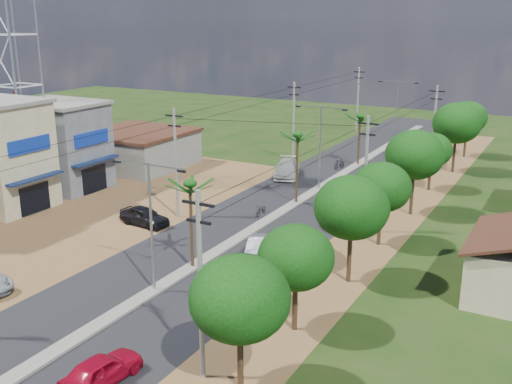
{
  "coord_description": "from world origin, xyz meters",
  "views": [
    {
      "loc": [
        21.21,
        -25.8,
        16.02
      ],
      "look_at": [
        0.01,
        12.62,
        3.0
      ],
      "focal_mm": 42.0,
      "sensor_mm": 36.0,
      "label": 1
    }
  ],
  "objects_px": {
    "car_red_near": "(102,370)",
    "car_silver_mid": "(261,246)",
    "car_white_far": "(287,169)",
    "car_parked_dark": "(144,216)"
  },
  "relations": [
    {
      "from": "car_red_near",
      "to": "car_silver_mid",
      "type": "distance_m",
      "value": 16.66
    },
    {
      "from": "car_white_far",
      "to": "car_parked_dark",
      "type": "distance_m",
      "value": 19.1
    },
    {
      "from": "car_silver_mid",
      "to": "car_parked_dark",
      "type": "height_order",
      "value": "car_parked_dark"
    },
    {
      "from": "car_parked_dark",
      "to": "car_silver_mid",
      "type": "bearing_deg",
      "value": -89.27
    },
    {
      "from": "car_silver_mid",
      "to": "car_white_far",
      "type": "distance_m",
      "value": 21.3
    },
    {
      "from": "car_parked_dark",
      "to": "car_white_far",
      "type": "bearing_deg",
      "value": -3.84
    },
    {
      "from": "car_red_near",
      "to": "car_white_far",
      "type": "distance_m",
      "value": 37.49
    },
    {
      "from": "car_silver_mid",
      "to": "car_parked_dark",
      "type": "distance_m",
      "value": 11.09
    },
    {
      "from": "car_silver_mid",
      "to": "car_parked_dark",
      "type": "relative_size",
      "value": 1.03
    },
    {
      "from": "car_red_near",
      "to": "car_silver_mid",
      "type": "bearing_deg",
      "value": -81.32
    }
  ]
}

